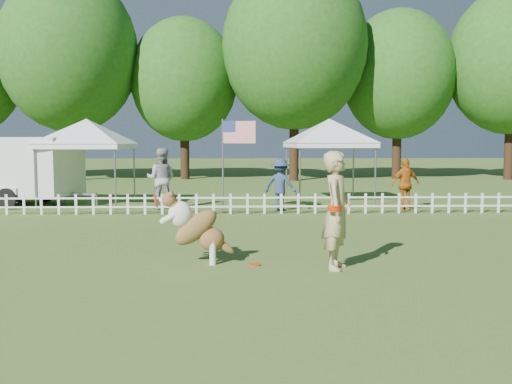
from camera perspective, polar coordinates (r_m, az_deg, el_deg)
The scene contains 17 objects.
ground at distance 9.89m, azimuth -1.62°, elevation -7.42°, with size 120.00×120.00×0.00m, color #426720.
picket_fence at distance 16.75m, azimuth -1.72°, elevation -1.19°, with size 22.00×0.08×0.60m, color white, non-canonical shape.
handler at distance 9.61m, azimuth 8.10°, elevation -1.83°, with size 0.72×0.47×1.98m, color tan.
dog at distance 10.01m, azimuth -5.91°, elevation -3.55°, with size 1.24×0.41×1.28m, color brown, non-canonical shape.
frisbee_on_turf at distance 9.94m, azimuth -0.13°, elevation -7.29°, with size 0.21×0.21×0.02m, color red.
canopy_tent_left at distance 19.65m, azimuth -16.49°, elevation 2.76°, with size 2.71×2.71×2.80m, color white, non-canonical shape.
canopy_tent_right at distance 20.01m, azimuth 7.27°, elevation 3.02°, with size 2.75×2.75×2.84m, color white, non-canonical shape.
cargo_trailer at distance 20.67m, azimuth -23.20°, elevation 1.98°, with size 5.26×2.31×2.31m, color white, non-canonical shape.
flag_pole at distance 16.93m, azimuth -3.34°, elevation 2.58°, with size 1.07×0.11×2.79m, color gray, non-canonical shape.
spectator_a at distance 18.09m, azimuth -9.46°, elevation 1.31°, with size 0.93×0.73×1.92m, color #9D9CA1.
spectator_b at distance 17.49m, azimuth 2.46°, elevation 0.74°, with size 1.04×0.60×1.61m, color navy.
spectator_c at distance 18.26m, azimuth 14.71°, elevation 0.78°, with size 0.95×0.40×1.62m, color #BF6016.
tree_left at distance 32.64m, azimuth -18.16°, elevation 11.67°, with size 7.40×7.40×12.00m, color #234F16, non-canonical shape.
tree_center_left at distance 32.40m, azimuth -7.20°, elevation 9.98°, with size 6.00×6.00×9.80m, color #234F16, non-canonical shape.
tree_center_right at distance 31.08m, azimuth 3.87°, elevation 12.82°, with size 7.60×7.60×12.60m, color #234F16, non-canonical shape.
tree_right at distance 33.53m, azimuth 14.02°, elevation 10.22°, with size 6.20×6.20×10.40m, color #234F16, non-canonical shape.
tree_far_right at distance 34.77m, azimuth 24.22°, elevation 10.57°, with size 7.00×7.00×11.40m, color #234F16, non-canonical shape.
Camera 1 is at (-0.03, -9.65, 2.15)m, focal length 40.00 mm.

